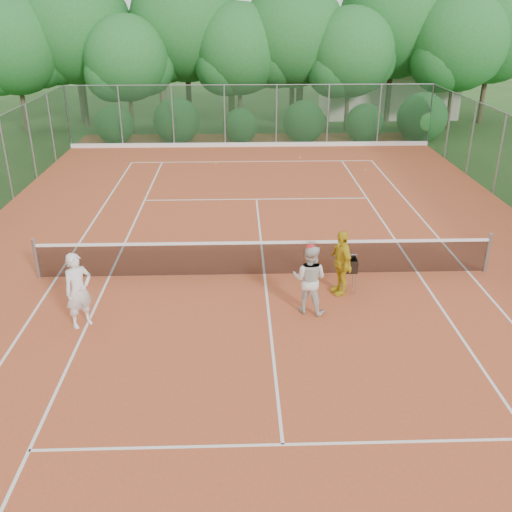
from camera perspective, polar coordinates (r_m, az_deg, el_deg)
The scene contains 14 objects.
ground at distance 15.18m, azimuth 0.86°, elevation -1.95°, with size 120.00×120.00×0.00m, color #264C1B.
clay_court at distance 15.18m, azimuth 0.86°, elevation -1.91°, with size 18.00×36.00×0.02m, color #B34E29.
club_building at distance 39.21m, azimuth 12.91°, elevation 15.84°, with size 8.00×5.00×3.00m, color beige.
tennis_net at distance 14.96m, azimuth 0.87°, elevation -0.11°, with size 11.97×0.10×1.10m.
player_white at distance 13.07m, azimuth -17.32°, elevation -3.30°, with size 0.63×0.41×1.73m, color silver.
player_center_grp at distance 13.10m, azimuth 5.37°, elevation -2.29°, with size 0.99×0.89×1.70m.
player_yellow at distance 14.05m, azimuth 8.51°, elevation -0.65°, with size 0.96×0.40×1.65m, color gold.
ball_hopper at distance 14.21m, azimuth 9.23°, elevation -0.93°, with size 0.39×0.39×0.89m.
stray_ball_a at distance 25.98m, azimuth -4.03°, elevation 9.21°, with size 0.07×0.07×0.07m, color gold.
stray_ball_b at distance 27.06m, azimuth 4.39°, elevation 9.80°, with size 0.07×0.07×0.07m, color yellow.
stray_ball_c at distance 25.29m, azimuth 10.87°, elevation 8.43°, with size 0.07×0.07×0.07m, color yellow.
court_markings at distance 15.17m, azimuth 0.86°, elevation -1.87°, with size 11.03×23.83×0.01m.
fence_back at distance 29.11m, azimuth -0.55°, elevation 13.82°, with size 18.07×0.07×3.00m.
tropical_treeline at distance 33.97m, azimuth 1.79°, elevation 21.36°, with size 32.10×8.49×15.03m.
Camera 1 is at (-0.68, -13.65, 6.63)m, focal length 40.00 mm.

